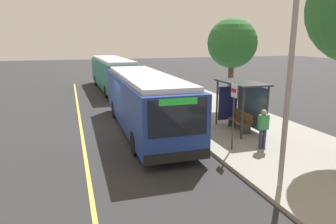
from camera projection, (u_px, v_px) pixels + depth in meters
name	position (u px, v px, depth m)	size (l,w,h in m)	color
ground_plane	(123.00, 127.00, 16.83)	(120.00, 120.00, 0.00)	#2B2B2D
sidewalk_curb	(222.00, 118.00, 18.57)	(44.00, 6.40, 0.15)	gray
lane_stripe_center	(81.00, 131.00, 16.18)	(36.00, 0.14, 0.01)	#E0D64C
transit_bus_main	(145.00, 100.00, 15.84)	(10.75, 2.70, 2.95)	navy
transit_bus_second	(113.00, 73.00, 28.76)	(12.02, 2.91, 2.95)	#146B66
bus_shelter	(242.00, 95.00, 15.58)	(2.90, 1.60, 2.48)	#333338
waiting_bench	(241.00, 121.00, 15.68)	(1.60, 0.48, 0.95)	brown
route_sign_post	(234.00, 107.00, 12.61)	(0.44, 0.08, 2.80)	#333338
pedestrian_commuter	(263.00, 127.00, 12.87)	(0.24, 0.40, 1.69)	#282D47
street_tree_near_shelter	(232.00, 44.00, 19.61)	(3.15, 3.15, 5.85)	brown
utility_pole	(289.00, 85.00, 9.01)	(0.16, 0.16, 6.40)	gray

